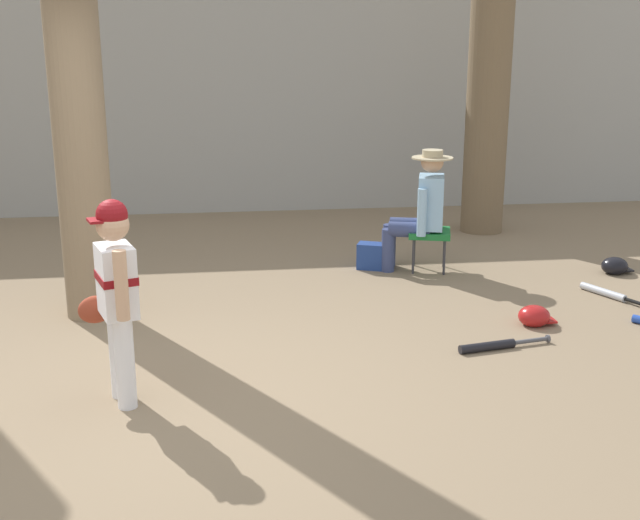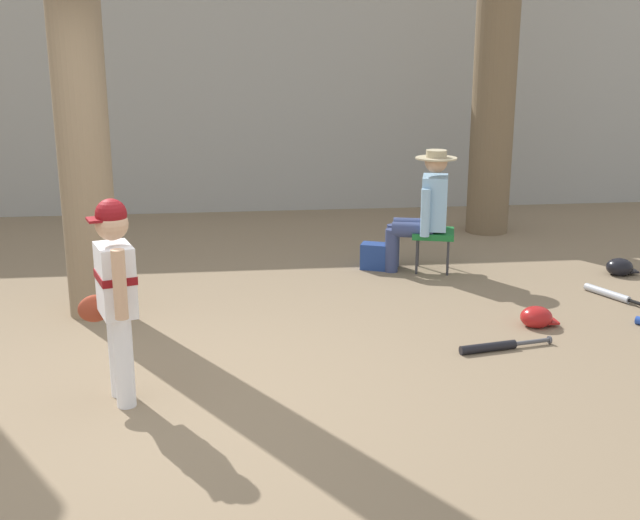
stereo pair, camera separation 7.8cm
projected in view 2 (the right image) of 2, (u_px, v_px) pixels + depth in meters
name	position (u px, v px, depth m)	size (l,w,h in m)	color
ground_plane	(160.00, 405.00, 5.03)	(60.00, 60.00, 0.00)	#7F6B51
concrete_back_wall	(189.00, 97.00, 10.44)	(18.00, 0.36, 3.02)	#9E9E99
tree_behind_spectator	(499.00, 1.00, 8.92)	(0.70, 0.70, 5.97)	brown
young_ballplayer	(114.00, 288.00, 4.91)	(0.44, 0.56, 1.31)	white
folding_stool	(433.00, 235.00, 7.88)	(0.49, 0.49, 0.41)	#196B2D
seated_spectator	(424.00, 207.00, 7.83)	(0.68, 0.53, 1.20)	navy
handbag_beside_stool	(378.00, 256.00, 8.00)	(0.34, 0.18, 0.26)	navy
bat_black_composite	(495.00, 346.00, 5.91)	(0.75, 0.20, 0.07)	black
bat_aluminum_silver	(613.00, 295.00, 7.10)	(0.38, 0.76, 0.07)	#B7BCC6
batting_helmet_red	(537.00, 317.00, 6.41)	(0.30, 0.23, 0.18)	#A81919
batting_helmet_black	(620.00, 267.00, 7.82)	(0.31, 0.24, 0.18)	black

